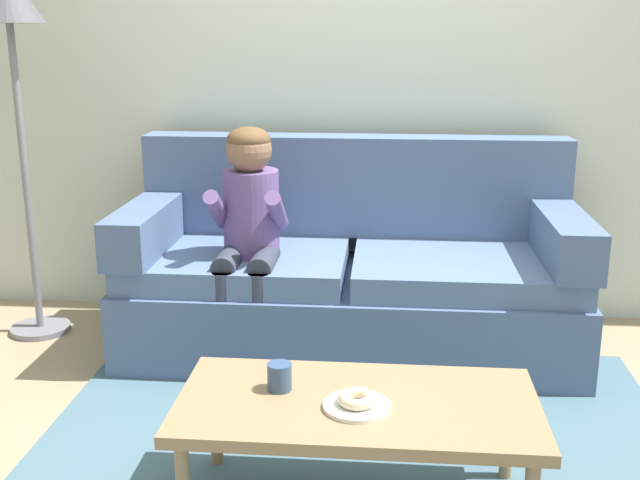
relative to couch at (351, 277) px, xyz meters
The scene contains 11 objects.
ground 0.93m from the couch, 84.74° to the right, with size 10.00×10.00×0.00m, color #9E896B.
wall_back 1.18m from the couch, 81.78° to the left, with size 8.00×0.10×2.80m, color beige.
area_rug 1.16m from the couch, 85.93° to the right, with size 2.43×2.09×0.01m, color #476675.
couch is the anchor object (origin of this frame).
coffee_table 1.37m from the couch, 86.20° to the right, with size 1.14×0.57×0.39m.
person_child 0.60m from the couch, 155.05° to the right, with size 0.34×0.58×1.10m.
plate 1.43m from the couch, 86.36° to the right, with size 0.21×0.21×0.01m, color white.
donut 1.43m from the couch, 86.36° to the right, with size 0.12×0.12×0.04m, color beige.
mug 1.33m from the couch, 97.08° to the right, with size 0.08×0.08×0.09m, color #334C72.
toy_controller 1.05m from the couch, 64.56° to the right, with size 0.23×0.09×0.05m.
floor_lamp 1.98m from the couch, behind, with size 0.33×0.33×1.81m.
Camera 1 is at (0.09, -2.74, 1.52)m, focal length 43.42 mm.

